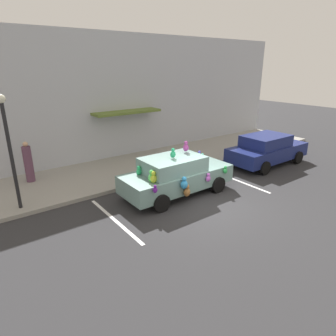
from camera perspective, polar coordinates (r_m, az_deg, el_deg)
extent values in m
plane|color=#2D2D30|center=(10.97, 7.49, -7.05)|extent=(60.00, 60.00, 0.00)
cube|color=gray|center=(14.64, -6.14, 0.22)|extent=(24.00, 4.00, 0.15)
cube|color=#B2B7C1|center=(15.82, -10.65, 13.07)|extent=(24.00, 0.30, 6.40)
cube|color=#5D722D|center=(15.62, -8.05, 10.73)|extent=(3.60, 1.10, 0.12)
cube|color=silver|center=(13.45, 13.03, -2.27)|extent=(0.12, 3.60, 0.01)
cube|color=silver|center=(10.04, -10.31, -9.85)|extent=(0.12, 3.60, 0.01)
cube|color=gray|center=(11.55, 1.78, -1.99)|extent=(4.49, 1.76, 0.68)
cube|color=gray|center=(11.21, 0.91, 0.71)|extent=(2.33, 1.54, 0.56)
cylinder|color=black|center=(13.13, 4.15, -0.86)|extent=(0.64, 0.22, 0.64)
cylinder|color=black|center=(11.95, 9.64, -3.19)|extent=(0.64, 0.22, 0.64)
cylinder|color=black|center=(11.62, -6.34, -3.69)|extent=(0.64, 0.22, 0.64)
cylinder|color=black|center=(10.27, -1.31, -6.80)|extent=(0.64, 0.22, 0.64)
ellipsoid|color=#249B64|center=(10.95, 0.96, 2.65)|extent=(0.22, 0.18, 0.26)
sphere|color=#249B64|center=(10.90, 0.97, 3.54)|extent=(0.14, 0.14, 0.14)
ellipsoid|color=#564DBB|center=(12.88, 6.08, 2.36)|extent=(0.21, 0.17, 0.24)
sphere|color=#564DBB|center=(12.83, 6.11, 3.08)|extent=(0.13, 0.13, 0.13)
ellipsoid|color=#50E9BF|center=(12.68, 6.67, 1.99)|extent=(0.17, 0.14, 0.21)
sphere|color=#50E9BF|center=(12.64, 6.69, 2.60)|extent=(0.11, 0.11, 0.11)
ellipsoid|color=#681E93|center=(9.83, -2.50, -4.31)|extent=(0.16, 0.13, 0.19)
sphere|color=#681E93|center=(9.77, -2.51, -3.60)|extent=(0.10, 0.10, 0.10)
ellipsoid|color=teal|center=(12.16, 3.98, 1.58)|extent=(0.27, 0.22, 0.32)
sphere|color=teal|center=(12.09, 4.01, 2.58)|extent=(0.17, 0.17, 0.17)
ellipsoid|color=#82EE60|center=(10.93, -2.70, -0.62)|extent=(0.23, 0.19, 0.27)
sphere|color=#82EE60|center=(10.86, -2.71, 0.30)|extent=(0.15, 0.15, 0.15)
ellipsoid|color=#996533|center=(10.72, 3.69, -4.72)|extent=(0.27, 0.22, 0.32)
sphere|color=#996533|center=(10.63, 3.71, -3.65)|extent=(0.17, 0.17, 0.17)
ellipsoid|color=#C35CD3|center=(11.31, 7.80, -2.06)|extent=(0.20, 0.16, 0.23)
sphere|color=#C35CD3|center=(11.26, 7.84, -1.30)|extent=(0.13, 0.13, 0.13)
ellipsoid|color=green|center=(11.92, 11.05, -0.56)|extent=(0.18, 0.15, 0.22)
sphere|color=green|center=(11.87, 11.10, 0.12)|extent=(0.12, 0.12, 0.12)
ellipsoid|color=#C2D835|center=(10.17, -2.79, -2.10)|extent=(0.25, 0.20, 0.29)
sphere|color=#C2D835|center=(10.10, -2.81, -1.04)|extent=(0.16, 0.16, 0.16)
ellipsoid|color=#2BB96B|center=(10.93, -5.64, -0.74)|extent=(0.21, 0.17, 0.25)
sphere|color=#2BB96B|center=(10.88, -5.67, 0.11)|extent=(0.13, 0.13, 0.13)
ellipsoid|color=#C739CD|center=(10.62, -2.68, -1.14)|extent=(0.25, 0.20, 0.29)
sphere|color=#C739CD|center=(10.56, -2.70, -0.11)|extent=(0.16, 0.16, 0.16)
ellipsoid|color=#913580|center=(11.75, 3.49, 3.93)|extent=(0.25, 0.20, 0.29)
sphere|color=#913580|center=(11.70, 3.51, 4.88)|extent=(0.16, 0.16, 0.16)
ellipsoid|color=#339BE4|center=(10.50, 3.15, -3.23)|extent=(0.27, 0.22, 0.32)
sphere|color=#339BE4|center=(10.42, 3.17, -2.11)|extent=(0.17, 0.17, 0.17)
ellipsoid|color=#59DD60|center=(10.25, -3.19, -1.91)|extent=(0.25, 0.21, 0.30)
sphere|color=#59DD60|center=(10.18, -3.22, -0.82)|extent=(0.16, 0.16, 0.16)
cube|color=navy|center=(15.86, 18.67, 2.97)|extent=(4.48, 1.81, 0.68)
cube|color=navy|center=(15.53, 18.43, 5.03)|extent=(2.33, 1.60, 0.56)
cylinder|color=black|center=(17.55, 18.79, 3.37)|extent=(0.64, 0.22, 0.64)
cylinder|color=black|center=(16.64, 23.85, 1.89)|extent=(0.64, 0.22, 0.64)
cylinder|color=black|center=(15.41, 12.81, 1.79)|extent=(0.64, 0.22, 0.64)
cylinder|color=black|center=(14.37, 18.24, -0.01)|extent=(0.64, 0.22, 0.64)
ellipsoid|color=#9E723D|center=(14.23, 1.38, 1.03)|extent=(0.35, 0.29, 0.44)
sphere|color=#9E723D|center=(14.13, 1.39, 2.24)|extent=(0.25, 0.25, 0.25)
sphere|color=#9E723D|center=(14.06, 1.11, 2.52)|extent=(0.10, 0.10, 0.10)
sphere|color=#9E723D|center=(14.16, 1.67, 2.64)|extent=(0.10, 0.10, 0.10)
cylinder|color=black|center=(10.95, -28.02, 1.61)|extent=(0.12, 0.12, 3.57)
sphere|color=#EAEACC|center=(10.60, -29.68, 11.58)|extent=(0.28, 0.28, 0.28)
cylinder|color=#5C3A50|center=(13.65, -25.42, 0.68)|extent=(0.35, 0.35, 1.53)
sphere|color=tan|center=(13.42, -25.95, 4.18)|extent=(0.20, 0.20, 0.20)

